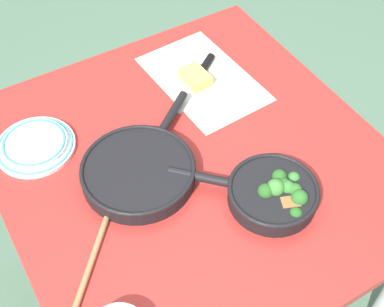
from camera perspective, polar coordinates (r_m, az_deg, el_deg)
name	(u,v)px	position (r m, az deg, el deg)	size (l,w,h in m)	color
ground_plane	(192,283)	(2.05, 0.00, -13.65)	(14.00, 14.00, 0.00)	#51755B
dining_table_red	(192,177)	(1.50, 0.00, -2.49)	(1.06, 1.00, 0.73)	#B72D28
skillet_broccoli	(273,192)	(1.35, 8.64, -4.12)	(0.31, 0.31, 0.07)	black
skillet_eggs	(139,171)	(1.39, -5.69, -1.88)	(0.35, 0.40, 0.05)	black
wooden_spoon	(105,223)	(1.32, -9.28, -7.34)	(0.31, 0.28, 0.02)	#A87A4C
parchment_sheet	(203,79)	(1.66, 1.18, 7.98)	(0.41, 0.28, 0.00)	silver
grater_knife	(200,75)	(1.66, 0.82, 8.38)	(0.18, 0.23, 0.02)	silver
cheese_block	(195,77)	(1.64, 0.33, 8.13)	(0.10, 0.07, 0.04)	#E0C15B
dinner_plate_stack	(35,145)	(1.51, -16.41, 0.89)	(0.22, 0.22, 0.03)	white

